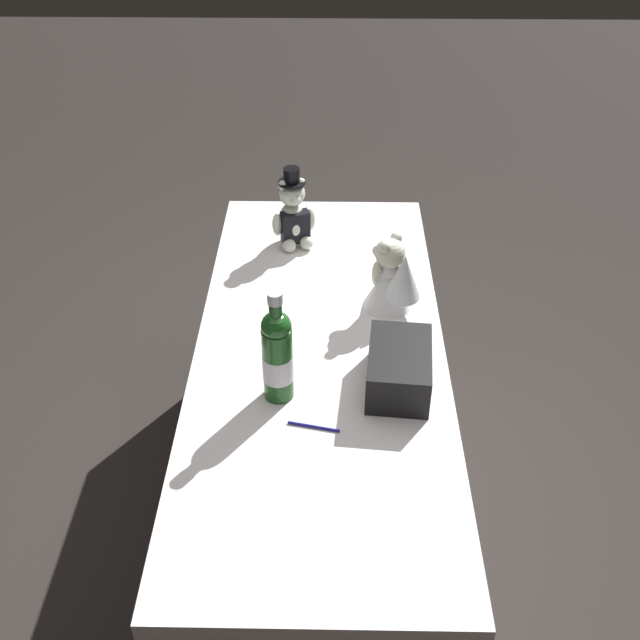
{
  "coord_description": "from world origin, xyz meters",
  "views": [
    {
      "loc": [
        -1.69,
        -0.03,
        2.14
      ],
      "look_at": [
        0.0,
        0.0,
        0.85
      ],
      "focal_mm": 42.57,
      "sensor_mm": 36.0,
      "label": 1
    }
  ],
  "objects_px": {
    "teddy_bear_groom": "(293,216)",
    "gift_case_black": "(399,368)",
    "teddy_bear_bride": "(392,277)",
    "champagne_bottle": "(277,354)",
    "signing_pen": "(312,426)"
  },
  "relations": [
    {
      "from": "teddy_bear_bride",
      "to": "signing_pen",
      "type": "bearing_deg",
      "value": 156.35
    },
    {
      "from": "teddy_bear_groom",
      "to": "signing_pen",
      "type": "height_order",
      "value": "teddy_bear_groom"
    },
    {
      "from": "champagne_bottle",
      "to": "signing_pen",
      "type": "xyz_separation_m",
      "value": [
        -0.12,
        -0.09,
        -0.14
      ]
    },
    {
      "from": "teddy_bear_groom",
      "to": "gift_case_black",
      "type": "distance_m",
      "value": 0.8
    },
    {
      "from": "teddy_bear_groom",
      "to": "gift_case_black",
      "type": "relative_size",
      "value": 1.04
    },
    {
      "from": "teddy_bear_groom",
      "to": "teddy_bear_bride",
      "type": "bearing_deg",
      "value": -139.83
    },
    {
      "from": "teddy_bear_bride",
      "to": "signing_pen",
      "type": "height_order",
      "value": "teddy_bear_bride"
    },
    {
      "from": "teddy_bear_groom",
      "to": "teddy_bear_bride",
      "type": "distance_m",
      "value": 0.49
    },
    {
      "from": "teddy_bear_groom",
      "to": "teddy_bear_bride",
      "type": "relative_size",
      "value": 1.14
    },
    {
      "from": "teddy_bear_groom",
      "to": "champagne_bottle",
      "type": "xyz_separation_m",
      "value": [
        -0.78,
        0.01,
        0.03
      ]
    },
    {
      "from": "champagne_bottle",
      "to": "gift_case_black",
      "type": "distance_m",
      "value": 0.33
    },
    {
      "from": "teddy_bear_bride",
      "to": "gift_case_black",
      "type": "height_order",
      "value": "teddy_bear_bride"
    },
    {
      "from": "gift_case_black",
      "to": "teddy_bear_bride",
      "type": "bearing_deg",
      "value": -0.04
    },
    {
      "from": "teddy_bear_groom",
      "to": "signing_pen",
      "type": "bearing_deg",
      "value": -174.52
    },
    {
      "from": "champagne_bottle",
      "to": "teddy_bear_groom",
      "type": "bearing_deg",
      "value": -0.4
    }
  ]
}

